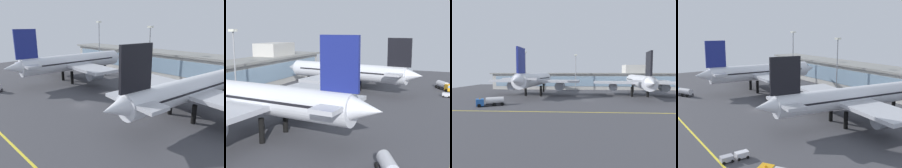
# 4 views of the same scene
# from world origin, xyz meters

# --- Properties ---
(ground_plane) EXTENTS (180.00, 180.00, 0.00)m
(ground_plane) POSITION_xyz_m (0.00, 0.00, 0.00)
(ground_plane) COLOR #424247
(terminal_building) EXTENTS (119.16, 14.00, 15.77)m
(terminal_building) POSITION_xyz_m (2.08, 49.59, 5.80)
(terminal_building) COLOR beige
(terminal_building) RESTS_ON ground
(airliner_near_left) EXTENTS (43.23, 51.53, 20.59)m
(airliner_near_left) POSITION_xyz_m (-24.23, 14.74, 7.54)
(airliner_near_left) COLOR black
(airliner_near_left) RESTS_ON ground
(airliner_near_right) EXTENTS (42.03, 52.15, 18.77)m
(airliner_near_right) POSITION_xyz_m (24.51, 14.80, 6.86)
(airliner_near_right) COLOR black
(airliner_near_right) RESTS_ON ground
(apron_light_mast_west) EXTENTS (1.80, 1.80, 21.49)m
(apron_light_mast_west) POSITION_xyz_m (-4.73, 38.17, 14.27)
(apron_light_mast_west) COLOR gray
(apron_light_mast_west) RESTS_ON ground
(apron_light_mast_centre) EXTENTS (1.80, 1.80, 23.55)m
(apron_light_mast_centre) POSITION_xyz_m (-35.26, 38.35, 15.42)
(apron_light_mast_centre) COLOR gray
(apron_light_mast_centre) RESTS_ON ground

